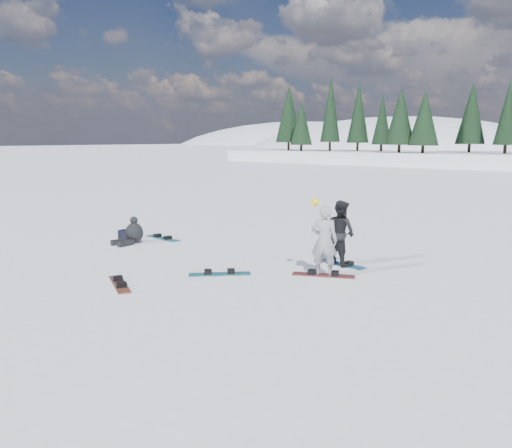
{
  "coord_description": "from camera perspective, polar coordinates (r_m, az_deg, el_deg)",
  "views": [
    {
      "loc": [
        5.69,
        -8.49,
        3.28
      ],
      "look_at": [
        -2.22,
        1.38,
        1.1
      ],
      "focal_mm": 35.0,
      "sensor_mm": 36.0,
      "label": 1
    }
  ],
  "objects": [
    {
      "name": "snowboard_man",
      "position": [
        13.34,
        9.54,
        -4.52
      ],
      "size": [
        1.52,
        0.43,
        0.03
      ],
      "primitive_type": "cube",
      "rotation": [
        0.0,
        0.0,
        -0.1
      ],
      "color": "#1C6C9B",
      "rests_on": "ground"
    },
    {
      "name": "gear_bag",
      "position": [
        16.95,
        -14.62,
        -1.18
      ],
      "size": [
        0.5,
        0.37,
        0.3
      ],
      "primitive_type": "cube",
      "rotation": [
        0.0,
        0.0,
        0.18
      ],
      "color": "black",
      "rests_on": "ground"
    },
    {
      "name": "snowboard_loose_c",
      "position": [
        16.76,
        -10.62,
        -1.62
      ],
      "size": [
        1.51,
        0.37,
        0.03
      ],
      "primitive_type": "cube",
      "rotation": [
        0.0,
        0.0,
        -0.06
      ],
      "color": "teal",
      "rests_on": "ground"
    },
    {
      "name": "snowboarder_man",
      "position": [
        13.16,
        9.64,
        -0.99
      ],
      "size": [
        0.99,
        0.87,
        1.7
      ],
      "primitive_type": "imported",
      "rotation": [
        0.0,
        0.0,
        2.83
      ],
      "color": "black",
      "rests_on": "ground"
    },
    {
      "name": "ground",
      "position": [
        10.73,
        4.68,
        -8.05
      ],
      "size": [
        420.0,
        420.0,
        0.0
      ],
      "primitive_type": "plane",
      "color": "white",
      "rests_on": "ground"
    },
    {
      "name": "snowboard_woman",
      "position": [
        12.21,
        7.71,
        -5.82
      ],
      "size": [
        1.48,
        0.9,
        0.03
      ],
      "primitive_type": "cube",
      "rotation": [
        0.0,
        0.0,
        0.44
      ],
      "color": "maroon",
      "rests_on": "ground"
    },
    {
      "name": "snowboarder_woman",
      "position": [
        12.01,
        7.79,
        -1.86
      ],
      "size": [
        0.75,
        0.64,
        1.88
      ],
      "rotation": [
        0.0,
        0.0,
        3.58
      ],
      "color": "#A09FA4",
      "rests_on": "ground"
    },
    {
      "name": "snowboard_loose_b",
      "position": [
        11.79,
        -15.32,
        -6.65
      ],
      "size": [
        1.46,
        0.94,
        0.03
      ],
      "primitive_type": "cube",
      "rotation": [
        0.0,
        0.0,
        -0.48
      ],
      "color": "maroon",
      "rests_on": "ground"
    },
    {
      "name": "seated_rider",
      "position": [
        16.22,
        -13.88,
        -1.0
      ],
      "size": [
        0.65,
        1.03,
        0.85
      ],
      "rotation": [
        0.0,
        0.0,
        -0.1
      ],
      "color": "black",
      "rests_on": "ground"
    },
    {
      "name": "snowboard_loose_a",
      "position": [
        12.23,
        -4.18,
        -5.73
      ],
      "size": [
        1.27,
        1.25,
        0.03
      ],
      "primitive_type": "cube",
      "rotation": [
        0.0,
        0.0,
        0.78
      ],
      "color": "teal",
      "rests_on": "ground"
    }
  ]
}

